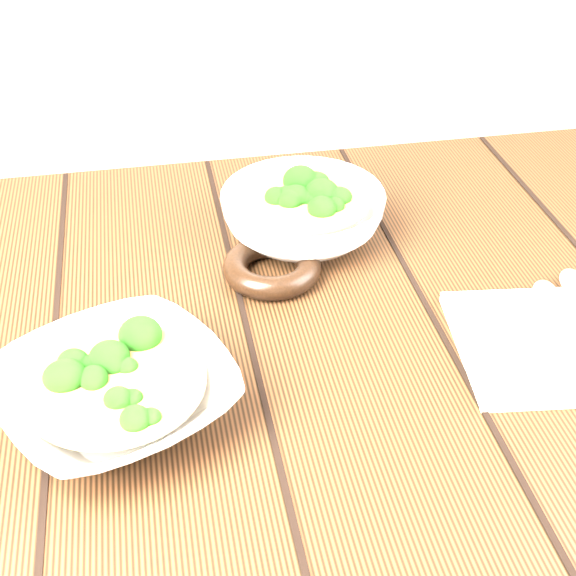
{
  "coord_description": "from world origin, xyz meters",
  "views": [
    {
      "loc": [
        -0.1,
        -0.65,
        1.29
      ],
      "look_at": [
        0.02,
        0.0,
        0.8
      ],
      "focal_mm": 50.0,
      "sensor_mm": 36.0,
      "label": 1
    }
  ],
  "objects_px": {
    "soup_bowl_back": "(303,214)",
    "napkin": "(562,343)",
    "soup_bowl_front": "(116,392)",
    "trivet": "(272,267)",
    "table": "(268,411)"
  },
  "relations": [
    {
      "from": "soup_bowl_back",
      "to": "napkin",
      "type": "relative_size",
      "value": 1.16
    },
    {
      "from": "napkin",
      "to": "soup_bowl_front",
      "type": "bearing_deg",
      "value": -171.67
    },
    {
      "from": "soup_bowl_back",
      "to": "napkin",
      "type": "xyz_separation_m",
      "value": [
        0.22,
        -0.26,
        -0.03
      ]
    },
    {
      "from": "trivet",
      "to": "napkin",
      "type": "height_order",
      "value": "trivet"
    },
    {
      "from": "soup_bowl_front",
      "to": "soup_bowl_back",
      "type": "height_order",
      "value": "soup_bowl_back"
    },
    {
      "from": "trivet",
      "to": "napkin",
      "type": "bearing_deg",
      "value": -33.65
    },
    {
      "from": "soup_bowl_back",
      "to": "trivet",
      "type": "bearing_deg",
      "value": -124.14
    },
    {
      "from": "soup_bowl_back",
      "to": "table",
      "type": "bearing_deg",
      "value": -113.4
    },
    {
      "from": "table",
      "to": "soup_bowl_back",
      "type": "relative_size",
      "value": 4.83
    },
    {
      "from": "table",
      "to": "soup_bowl_back",
      "type": "xyz_separation_m",
      "value": [
        0.07,
        0.17,
        0.15
      ]
    },
    {
      "from": "table",
      "to": "napkin",
      "type": "xyz_separation_m",
      "value": [
        0.29,
        -0.09,
        0.13
      ]
    },
    {
      "from": "soup_bowl_front",
      "to": "trivet",
      "type": "distance_m",
      "value": 0.26
    },
    {
      "from": "soup_bowl_front",
      "to": "trivet",
      "type": "relative_size",
      "value": 2.43
    },
    {
      "from": "table",
      "to": "soup_bowl_back",
      "type": "height_order",
      "value": "soup_bowl_back"
    },
    {
      "from": "soup_bowl_front",
      "to": "soup_bowl_back",
      "type": "relative_size",
      "value": 1.11
    }
  ]
}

